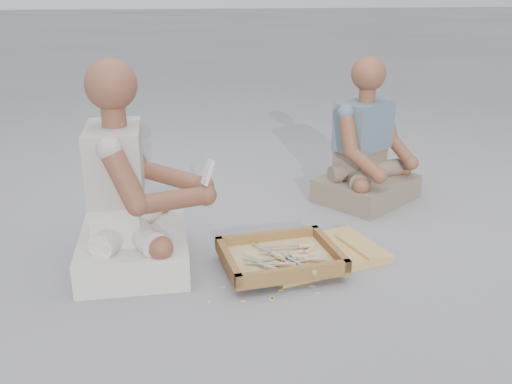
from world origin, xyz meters
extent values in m
plane|color=gray|center=(0.00, 0.00, 0.00)|extent=(60.00, 60.00, 0.00)
cube|color=#AD8242|center=(0.20, 0.09, 0.02)|extent=(0.65, 0.51, 0.04)
cube|color=brown|center=(0.00, 0.01, 0.05)|extent=(0.54, 0.46, 0.01)
cube|color=brown|center=(-0.02, 0.19, 0.08)|extent=(0.50, 0.09, 0.05)
cube|color=brown|center=(0.02, -0.17, 0.08)|extent=(0.50, 0.09, 0.05)
cube|color=brown|center=(0.23, 0.04, 0.08)|extent=(0.08, 0.40, 0.05)
cube|color=brown|center=(-0.23, -0.02, 0.08)|extent=(0.08, 0.40, 0.05)
cube|color=tan|center=(0.00, 0.01, 0.06)|extent=(0.48, 0.39, 0.01)
cube|color=silver|center=(0.01, -0.03, 0.07)|extent=(0.07, 0.15, 0.00)
cylinder|color=tan|center=(0.05, -0.13, 0.07)|extent=(0.05, 0.07, 0.02)
cube|color=silver|center=(-0.03, -0.01, 0.07)|extent=(0.15, 0.06, 0.00)
cylinder|color=tan|center=(0.07, 0.02, 0.07)|extent=(0.07, 0.04, 0.02)
cube|color=silver|center=(0.05, -0.02, 0.06)|extent=(0.13, 0.10, 0.00)
cylinder|color=tan|center=(0.14, 0.05, 0.06)|extent=(0.07, 0.06, 0.02)
cube|color=silver|center=(0.04, -0.06, 0.08)|extent=(0.08, 0.14, 0.00)
cylinder|color=tan|center=(0.09, -0.16, 0.08)|extent=(0.05, 0.07, 0.02)
cube|color=silver|center=(0.05, -0.03, 0.07)|extent=(0.15, 0.06, 0.00)
cylinder|color=tan|center=(0.16, -0.06, 0.07)|extent=(0.07, 0.04, 0.02)
cube|color=silver|center=(0.02, -0.07, 0.07)|extent=(0.15, 0.04, 0.00)
cylinder|color=tan|center=(0.13, -0.05, 0.07)|extent=(0.07, 0.03, 0.02)
cube|color=silver|center=(-0.07, 0.09, 0.08)|extent=(0.09, 0.14, 0.00)
cylinder|color=tan|center=(-0.01, -0.01, 0.08)|extent=(0.05, 0.07, 0.02)
cube|color=silver|center=(-0.02, 0.02, 0.07)|extent=(0.14, 0.07, 0.00)
cylinder|color=tan|center=(0.08, -0.02, 0.07)|extent=(0.07, 0.05, 0.02)
cube|color=silver|center=(-0.09, -0.06, 0.07)|extent=(0.15, 0.05, 0.00)
cylinder|color=tan|center=(0.01, -0.09, 0.07)|extent=(0.07, 0.04, 0.02)
cube|color=silver|center=(0.02, 0.08, 0.08)|extent=(0.15, 0.03, 0.00)
cylinder|color=tan|center=(0.13, 0.07, 0.08)|extent=(0.07, 0.03, 0.02)
cube|color=silver|center=(-0.12, -0.04, 0.08)|extent=(0.10, 0.13, 0.00)
cylinder|color=tan|center=(-0.06, -0.13, 0.08)|extent=(0.06, 0.07, 0.02)
cube|color=tan|center=(0.17, -0.04, 0.00)|extent=(0.02, 0.02, 0.00)
cube|color=tan|center=(-0.09, -0.24, 0.00)|extent=(0.02, 0.02, 0.00)
cube|color=tan|center=(-0.08, -0.23, 0.00)|extent=(0.02, 0.02, 0.00)
cube|color=tan|center=(0.04, 0.34, 0.00)|extent=(0.02, 0.02, 0.00)
cube|color=tan|center=(-0.03, -0.17, 0.00)|extent=(0.02, 0.02, 0.00)
cube|color=tan|center=(0.31, -0.06, 0.00)|extent=(0.02, 0.02, 0.00)
cube|color=tan|center=(0.31, 0.36, 0.00)|extent=(0.02, 0.02, 0.00)
cube|color=tan|center=(0.34, 0.19, 0.00)|extent=(0.02, 0.02, 0.00)
cube|color=tan|center=(-0.20, -0.24, 0.00)|extent=(0.02, 0.02, 0.00)
cube|color=tan|center=(0.27, 0.12, 0.00)|extent=(0.02, 0.02, 0.00)
cube|color=tan|center=(-0.27, -0.11, 0.00)|extent=(0.02, 0.02, 0.00)
cube|color=tan|center=(0.11, -0.22, 0.00)|extent=(0.02, 0.02, 0.00)
cube|color=tan|center=(0.10, -0.16, 0.00)|extent=(0.02, 0.02, 0.00)
cube|color=tan|center=(-0.33, -0.22, 0.00)|extent=(0.02, 0.02, 0.00)
cube|color=tan|center=(-0.17, 0.14, 0.00)|extent=(0.02, 0.02, 0.00)
cube|color=silver|center=(-0.63, 0.17, 0.08)|extent=(0.47, 0.59, 0.15)
cube|color=silver|center=(-0.70, 0.17, 0.24)|extent=(0.20, 0.33, 0.18)
cube|color=beige|center=(-0.69, 0.17, 0.49)|extent=(0.23, 0.37, 0.30)
sphere|color=brown|center=(-0.68, 0.17, 0.81)|extent=(0.21, 0.21, 0.21)
sphere|color=brown|center=(-0.31, 0.23, 0.33)|extent=(0.10, 0.10, 0.10)
sphere|color=brown|center=(-0.31, 0.11, 0.33)|extent=(0.10, 0.10, 0.10)
cube|color=#776A56|center=(0.67, 0.79, 0.07)|extent=(0.67, 0.65, 0.14)
cube|color=#776A56|center=(0.63, 0.84, 0.22)|extent=(0.34, 0.32, 0.16)
cube|color=slate|center=(0.64, 0.83, 0.44)|extent=(0.38, 0.36, 0.27)
sphere|color=brown|center=(0.65, 0.82, 0.73)|extent=(0.19, 0.19, 0.19)
sphere|color=brown|center=(0.91, 0.75, 0.23)|extent=(0.09, 0.09, 0.09)
sphere|color=brown|center=(0.64, 0.55, 0.23)|extent=(0.09, 0.09, 0.09)
cube|color=silver|center=(-0.30, 0.11, 0.44)|extent=(0.06, 0.06, 0.11)
cube|color=black|center=(-0.30, 0.11, 0.45)|extent=(0.03, 0.04, 0.04)
camera|label=1|loc=(-0.45, -2.20, 1.18)|focal=40.00mm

